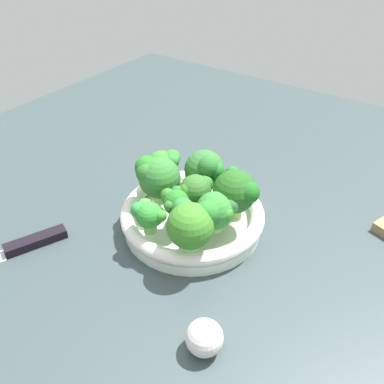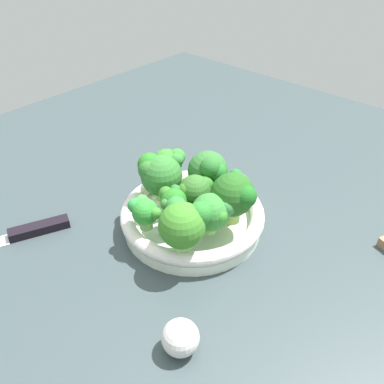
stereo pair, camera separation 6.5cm
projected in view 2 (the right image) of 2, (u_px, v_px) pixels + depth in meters
ground_plane at (203, 224)px, 71.66cm from camera, size 130.00×130.00×2.50cm
bowl at (192, 216)px, 68.17cm from camera, size 23.54×23.54×4.08cm
broccoli_floret_0 at (173, 202)px, 62.52cm from camera, size 4.77×4.66×5.57cm
broccoli_floret_1 at (168, 164)px, 69.90cm from camera, size 5.89×5.46×6.80cm
broccoli_floret_2 at (238, 186)px, 66.21cm from camera, size 5.15×4.48×5.42cm
broccoli_floret_3 at (144, 211)px, 61.31cm from camera, size 5.25×4.02×5.04cm
broccoli_floret_4 at (195, 191)px, 64.46cm from camera, size 5.05×5.83×6.23cm
broccoli_floret_5 at (234, 195)px, 61.44cm from camera, size 7.36×6.71×8.25cm
broccoli_floret_6 at (159, 174)px, 66.40cm from camera, size 7.30×6.78×7.89cm
broccoli_floret_7 at (183, 223)px, 57.33cm from camera, size 6.97×7.54×7.32cm
broccoli_floret_8 at (209, 171)px, 67.57cm from camera, size 7.33×6.65×7.77cm
broccoli_floret_9 at (213, 212)px, 60.15cm from camera, size 5.88×6.20×6.42cm
knife at (9, 237)px, 66.33cm from camera, size 12.78×25.36×1.50cm
garlic_bulb at (180, 338)px, 49.33cm from camera, size 4.65×4.65×4.65cm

